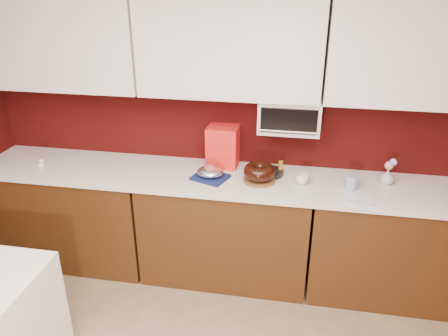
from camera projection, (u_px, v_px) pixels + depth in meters
wall_back at (233, 121)px, 3.49m from camera, size 4.00×0.02×2.50m
base_cabinet_left at (74, 214)px, 3.77m from camera, size 1.31×0.58×0.86m
base_cabinet_center at (226, 229)px, 3.55m from camera, size 1.31×0.58×0.86m
base_cabinet_right at (397, 246)px, 3.33m from camera, size 1.31×0.58×0.86m
countertop at (226, 179)px, 3.36m from camera, size 4.00×0.62×0.04m
upper_cabinet_left at (56, 42)px, 3.30m from camera, size 1.31×0.33×0.70m
upper_cabinet_center at (230, 47)px, 3.09m from camera, size 1.31×0.33×0.70m
upper_cabinet_right at (429, 53)px, 2.87m from camera, size 1.31×0.33×0.70m
toaster_oven at (290, 114)px, 3.23m from camera, size 0.45×0.30×0.25m
toaster_oven_door at (289, 121)px, 3.09m from camera, size 0.40×0.02×0.18m
toaster_oven_handle at (288, 132)px, 3.11m from camera, size 0.42×0.02×0.02m
cake_base at (259, 180)px, 3.28m from camera, size 0.24×0.24×0.02m
bundt_cake at (259, 172)px, 3.25m from camera, size 0.25×0.25×0.10m
navy_towel at (210, 177)px, 3.32m from camera, size 0.31×0.29×0.02m
foil_ham_nest at (210, 172)px, 3.31m from camera, size 0.23×0.21×0.07m
roasted_ham at (210, 169)px, 3.30m from camera, size 0.12×0.10×0.06m
pandoro_box at (223, 146)px, 3.49m from camera, size 0.25×0.23×0.33m
dark_pan at (269, 172)px, 3.38m from camera, size 0.24×0.24×0.04m
coffee_mug at (302, 178)px, 3.23m from camera, size 0.11×0.11×0.09m
blue_jar at (352, 182)px, 3.15m from camera, size 0.12×0.12×0.11m
flower_vase at (387, 176)px, 3.22m from camera, size 0.09×0.09×0.13m
flower_pink at (389, 166)px, 3.19m from camera, size 0.06×0.06×0.06m
flower_blue at (393, 162)px, 3.19m from camera, size 0.05×0.05×0.05m
china_plate at (359, 200)px, 3.01m from camera, size 0.26×0.26×0.01m
amber_bottle at (281, 167)px, 3.39m from camera, size 0.04×0.04×0.11m
egg_left at (41, 165)px, 3.50m from camera, size 0.05×0.04×0.04m
egg_right at (42, 161)px, 3.58m from camera, size 0.05×0.04×0.04m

